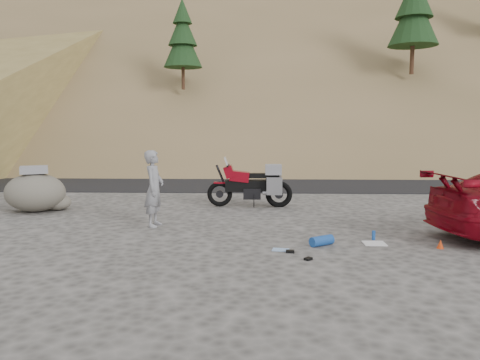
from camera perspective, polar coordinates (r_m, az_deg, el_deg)
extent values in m
plane|color=#474541|center=(10.79, 2.93, -5.90)|extent=(140.00, 140.00, 0.00)
cube|color=black|center=(19.67, 2.54, -0.17)|extent=(120.00, 7.00, 0.05)
cube|color=brown|center=(40.98, 5.24, 14.60)|extent=(110.00, 51.90, 46.72)
cube|color=brown|center=(41.02, 5.25, 15.02)|extent=(110.00, 43.28, 36.46)
cube|color=brown|center=(61.68, 4.23, 17.58)|extent=(120.00, 40.00, 30.00)
cylinder|color=#382214|center=(24.95, -6.95, 12.51)|extent=(0.17, 0.17, 1.40)
cone|color=black|center=(25.16, -7.00, 16.01)|extent=(2.00, 2.00, 2.25)
cone|color=black|center=(25.31, -7.03, 17.91)|extent=(1.50, 1.50, 1.76)
cone|color=black|center=(25.49, -7.06, 19.79)|extent=(1.00, 1.00, 1.26)
cylinder|color=#382214|center=(27.04, 20.24, 13.93)|extent=(0.22, 0.22, 1.82)
cone|color=black|center=(27.38, 20.42, 18.10)|extent=(2.60, 2.60, 2.92)
torus|color=black|center=(13.58, -2.49, -1.72)|extent=(0.73, 0.14, 0.73)
cylinder|color=black|center=(13.58, -2.49, -1.72)|extent=(0.22, 0.07, 0.22)
torus|color=black|center=(13.54, 4.77, -1.76)|extent=(0.78, 0.16, 0.77)
cylinder|color=black|center=(13.54, 4.77, -1.76)|extent=(0.24, 0.09, 0.24)
cylinder|color=black|center=(13.52, -2.12, 0.00)|extent=(0.41, 0.07, 0.90)
cylinder|color=black|center=(13.46, -1.47, 1.77)|extent=(0.05, 0.69, 0.05)
cube|color=black|center=(13.50, 1.02, -0.72)|extent=(1.33, 0.27, 0.33)
cube|color=black|center=(13.53, 1.49, -1.65)|extent=(0.50, 0.33, 0.31)
cube|color=maroon|center=(13.48, -0.06, 0.45)|extent=(0.58, 0.34, 0.34)
cube|color=maroon|center=(13.48, -1.33, 1.02)|extent=(0.34, 0.38, 0.39)
cube|color=silver|center=(13.46, -1.66, 2.24)|extent=(0.13, 0.33, 0.28)
cube|color=black|center=(13.46, 2.20, 0.54)|extent=(0.61, 0.25, 0.13)
cube|color=black|center=(13.47, 3.99, 0.34)|extent=(0.39, 0.20, 0.11)
cube|color=#A2A2A6|center=(13.21, 4.21, -0.75)|extent=(0.44, 0.14, 0.50)
cube|color=#A2A2A6|center=(13.79, 4.13, -0.44)|extent=(0.44, 0.14, 0.50)
cube|color=gray|center=(13.45, 4.09, 1.28)|extent=(0.47, 0.38, 0.29)
cube|color=maroon|center=(13.53, -2.50, -0.33)|extent=(0.33, 0.13, 0.04)
cylinder|color=black|center=(13.36, 1.71, -2.57)|extent=(0.03, 0.23, 0.40)
cylinder|color=#A2A2A6|center=(13.37, 3.85, -1.52)|extent=(0.51, 0.10, 0.14)
imported|color=gray|center=(11.19, -10.33, -5.54)|extent=(0.48, 0.69, 1.78)
ellipsoid|color=#57524B|center=(13.93, -23.70, -1.40)|extent=(1.88, 1.70, 1.05)
cube|color=gray|center=(13.86, -23.82, 1.12)|extent=(0.80, 0.73, 0.18)
ellipsoid|color=#57524B|center=(13.97, -21.35, -2.53)|extent=(0.93, 0.89, 0.44)
cube|color=white|center=(9.79, 16.06, -7.43)|extent=(0.43, 0.38, 0.01)
cylinder|color=#1A499C|center=(9.38, 9.93, -7.30)|extent=(0.52, 0.44, 0.20)
cylinder|color=#1A499C|center=(10.07, 15.98, -6.51)|extent=(0.09, 0.09, 0.19)
cone|color=red|center=(9.83, 23.24, -7.18)|extent=(0.16, 0.16, 0.17)
cube|color=black|center=(8.82, 6.13, -8.65)|extent=(0.17, 0.13, 0.04)
cube|color=black|center=(8.40, 8.31, -9.49)|extent=(0.16, 0.16, 0.04)
cube|color=#8EAEDC|center=(8.98, 4.95, -8.47)|extent=(0.34, 0.28, 0.01)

